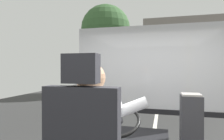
# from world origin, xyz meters

# --- Properties ---
(ground) EXTENTS (18.00, 44.00, 0.06)m
(ground) POSITION_xyz_m (0.00, 8.80, -0.02)
(ground) COLOR #2C2C2C
(bus_driver) EXTENTS (0.77, 0.54, 0.81)m
(bus_driver) POSITION_xyz_m (-0.24, -0.38, 1.37)
(bus_driver) COLOR #282833
(bus_driver) RESTS_ON driver_seat
(fare_box) EXTENTS (0.23, 0.25, 0.94)m
(fare_box) POSITION_xyz_m (0.56, 0.69, 1.08)
(fare_box) COLOR #333338
(fare_box) RESTS_ON bus_floor
(windshield_panel) EXTENTS (2.50, 0.08, 1.48)m
(windshield_panel) POSITION_xyz_m (0.00, 1.62, 1.65)
(windshield_panel) COLOR silver
(street_tree) EXTENTS (3.51, 3.51, 6.34)m
(street_tree) POSITION_xyz_m (-3.76, 11.72, 4.57)
(street_tree) COLOR #4C3828
(street_tree) RESTS_ON ground
(shop_building) EXTENTS (12.19, 4.49, 6.71)m
(shop_building) POSITION_xyz_m (4.38, 19.98, 3.35)
(shop_building) COLOR gray
(shop_building) RESTS_ON ground
(parked_car_black) EXTENTS (1.82, 4.27, 1.21)m
(parked_car_black) POSITION_xyz_m (4.72, 16.85, 0.63)
(parked_car_black) COLOR black
(parked_car_black) RESTS_ON ground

